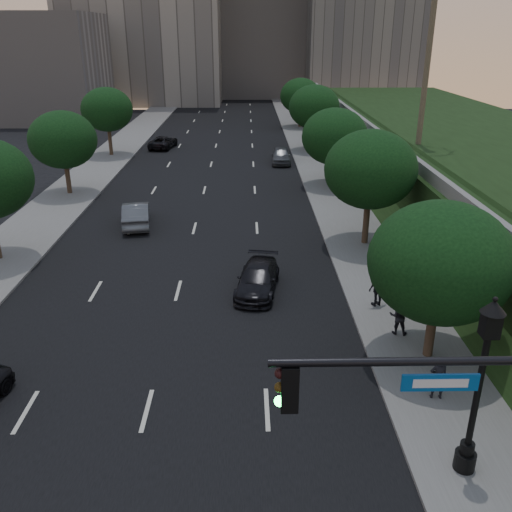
{
  "coord_description": "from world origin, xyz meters",
  "views": [
    {
      "loc": [
        3.38,
        -9.69,
        11.67
      ],
      "look_at": [
        3.72,
        9.71,
        3.6
      ],
      "focal_mm": 38.0,
      "sensor_mm": 36.0,
      "label": 1
    }
  ],
  "objects_px": {
    "sedan_mid_left": "(136,214)",
    "traffic_signal_mast": "(487,475)",
    "pedestrian_a": "(438,378)",
    "pedestrian_c": "(378,288)",
    "street_lamp": "(477,396)",
    "sedan_near_right": "(258,279)",
    "sedan_far_right": "(281,155)",
    "sedan_far_left": "(163,142)",
    "pedestrian_b": "(399,316)"
  },
  "relations": [
    {
      "from": "sedan_mid_left",
      "to": "traffic_signal_mast",
      "type": "bearing_deg",
      "value": 105.76
    },
    {
      "from": "pedestrian_a",
      "to": "pedestrian_c",
      "type": "relative_size",
      "value": 0.94
    },
    {
      "from": "street_lamp",
      "to": "pedestrian_a",
      "type": "distance_m",
      "value": 3.65
    },
    {
      "from": "street_lamp",
      "to": "sedan_near_right",
      "type": "bearing_deg",
      "value": 115.6
    },
    {
      "from": "sedan_far_right",
      "to": "pedestrian_c",
      "type": "distance_m",
      "value": 29.46
    },
    {
      "from": "sedan_far_left",
      "to": "street_lamp",
      "type": "bearing_deg",
      "value": 117.84
    },
    {
      "from": "pedestrian_c",
      "to": "sedan_far_left",
      "type": "bearing_deg",
      "value": -92.09
    },
    {
      "from": "sedan_far_left",
      "to": "sedan_near_right",
      "type": "bearing_deg",
      "value": 115.08
    },
    {
      "from": "traffic_signal_mast",
      "to": "pedestrian_a",
      "type": "relative_size",
      "value": 4.36
    },
    {
      "from": "sedan_mid_left",
      "to": "sedan_near_right",
      "type": "height_order",
      "value": "sedan_mid_left"
    },
    {
      "from": "sedan_far_right",
      "to": "pedestrian_a",
      "type": "distance_m",
      "value": 36.2
    },
    {
      "from": "pedestrian_c",
      "to": "pedestrian_b",
      "type": "bearing_deg",
      "value": 72.61
    },
    {
      "from": "pedestrian_a",
      "to": "pedestrian_b",
      "type": "xyz_separation_m",
      "value": [
        -0.2,
        4.26,
        -0.0
      ]
    },
    {
      "from": "sedan_far_left",
      "to": "sedan_far_right",
      "type": "xyz_separation_m",
      "value": [
        12.25,
        -7.41,
        0.1
      ]
    },
    {
      "from": "street_lamp",
      "to": "sedan_far_left",
      "type": "distance_m",
      "value": 49.13
    },
    {
      "from": "traffic_signal_mast",
      "to": "street_lamp",
      "type": "height_order",
      "value": "traffic_signal_mast"
    },
    {
      "from": "sedan_far_right",
      "to": "pedestrian_c",
      "type": "height_order",
      "value": "pedestrian_c"
    },
    {
      "from": "street_lamp",
      "to": "pedestrian_a",
      "type": "xyz_separation_m",
      "value": [
        0.24,
        3.23,
        -1.68
      ]
    },
    {
      "from": "sedan_far_left",
      "to": "pedestrian_b",
      "type": "xyz_separation_m",
      "value": [
        15.15,
        -39.23,
        0.3
      ]
    },
    {
      "from": "sedan_near_right",
      "to": "pedestrian_b",
      "type": "distance_m",
      "value": 7.13
    },
    {
      "from": "pedestrian_b",
      "to": "pedestrian_c",
      "type": "xyz_separation_m",
      "value": [
        -0.29,
        2.47,
        0.05
      ]
    },
    {
      "from": "sedan_far_right",
      "to": "pedestrian_b",
      "type": "distance_m",
      "value": 31.95
    },
    {
      "from": "sedan_far_right",
      "to": "pedestrian_a",
      "type": "bearing_deg",
      "value": -82.77
    },
    {
      "from": "sedan_far_right",
      "to": "street_lamp",
      "type": "bearing_deg",
      "value": -83.51
    },
    {
      "from": "sedan_far_right",
      "to": "pedestrian_a",
      "type": "xyz_separation_m",
      "value": [
        3.09,
        -36.07,
        0.2
      ]
    },
    {
      "from": "traffic_signal_mast",
      "to": "sedan_far_right",
      "type": "height_order",
      "value": "traffic_signal_mast"
    },
    {
      "from": "sedan_near_right",
      "to": "street_lamp",
      "type": "bearing_deg",
      "value": -55.44
    },
    {
      "from": "street_lamp",
      "to": "sedan_far_right",
      "type": "xyz_separation_m",
      "value": [
        -2.86,
        39.3,
        -1.88
      ]
    },
    {
      "from": "sedan_far_left",
      "to": "traffic_signal_mast",
      "type": "bearing_deg",
      "value": 115.02
    },
    {
      "from": "sedan_far_left",
      "to": "sedan_near_right",
      "type": "xyz_separation_m",
      "value": [
        9.46,
        -34.93,
        -0.0
      ]
    },
    {
      "from": "sedan_far_left",
      "to": "sedan_far_right",
      "type": "bearing_deg",
      "value": 158.75
    },
    {
      "from": "street_lamp",
      "to": "traffic_signal_mast",
      "type": "bearing_deg",
      "value": -111.19
    },
    {
      "from": "sedan_far_left",
      "to": "sedan_far_right",
      "type": "relative_size",
      "value": 1.06
    },
    {
      "from": "sedan_near_right",
      "to": "pedestrian_b",
      "type": "bearing_deg",
      "value": -28.15
    },
    {
      "from": "pedestrian_a",
      "to": "pedestrian_b",
      "type": "bearing_deg",
      "value": -84.33
    },
    {
      "from": "street_lamp",
      "to": "pedestrian_a",
      "type": "height_order",
      "value": "street_lamp"
    },
    {
      "from": "sedan_far_left",
      "to": "pedestrian_a",
      "type": "distance_m",
      "value": 46.11
    },
    {
      "from": "sedan_near_right",
      "to": "sedan_far_left",
      "type": "bearing_deg",
      "value": 114.12
    },
    {
      "from": "pedestrian_b",
      "to": "pedestrian_c",
      "type": "distance_m",
      "value": 2.48
    },
    {
      "from": "sedan_mid_left",
      "to": "pedestrian_c",
      "type": "relative_size",
      "value": 2.76
    },
    {
      "from": "sedan_far_left",
      "to": "sedan_near_right",
      "type": "height_order",
      "value": "sedan_far_left"
    },
    {
      "from": "pedestrian_a",
      "to": "street_lamp",
      "type": "bearing_deg",
      "value": 88.79
    },
    {
      "from": "sedan_far_right",
      "to": "pedestrian_a",
      "type": "height_order",
      "value": "pedestrian_a"
    },
    {
      "from": "traffic_signal_mast",
      "to": "sedan_near_right",
      "type": "bearing_deg",
      "value": 104.98
    },
    {
      "from": "sedan_mid_left",
      "to": "sedan_near_right",
      "type": "xyz_separation_m",
      "value": [
        7.65,
        -9.79,
        -0.12
      ]
    },
    {
      "from": "sedan_far_right",
      "to": "pedestrian_b",
      "type": "bearing_deg",
      "value": -82.47
    },
    {
      "from": "sedan_mid_left",
      "to": "pedestrian_a",
      "type": "bearing_deg",
      "value": 117.19
    },
    {
      "from": "sedan_far_right",
      "to": "pedestrian_c",
      "type": "bearing_deg",
      "value": -82.6
    },
    {
      "from": "street_lamp",
      "to": "pedestrian_b",
      "type": "distance_m",
      "value": 7.67
    },
    {
      "from": "sedan_near_right",
      "to": "sedan_mid_left",
      "type": "bearing_deg",
      "value": 136.94
    }
  ]
}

